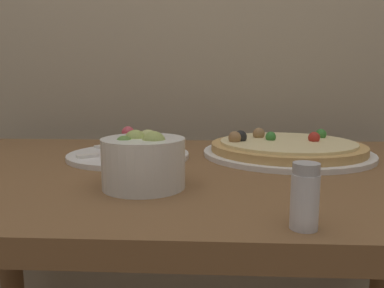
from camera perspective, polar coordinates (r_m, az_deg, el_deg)
name	(u,v)px	position (r m, az deg, el deg)	size (l,w,h in m)	color
dining_table	(185,235)	(0.74, -1.11, -13.63)	(1.14, 0.66, 0.79)	brown
pizza_plate	(286,148)	(0.83, 14.16, -0.65)	(0.36, 0.36, 0.05)	white
tartare_plate	(129,152)	(0.79, -9.64, -1.23)	(0.25, 0.25, 0.07)	white
small_bowl	(143,160)	(0.56, -7.41, -2.46)	(0.12, 0.12, 0.09)	white
salt_shaker	(305,197)	(0.42, 16.83, -7.68)	(0.03, 0.03, 0.07)	silver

